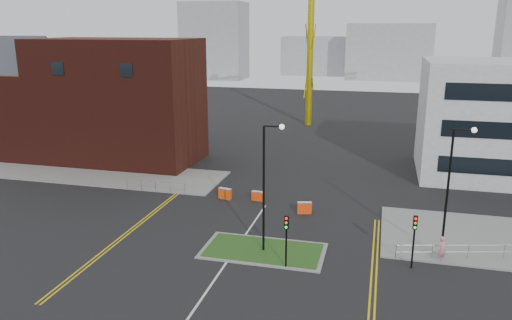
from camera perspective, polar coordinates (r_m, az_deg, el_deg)
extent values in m
plane|color=black|center=(29.55, -6.90, -16.38)|extent=(200.00, 200.00, 0.00)
cube|color=slate|center=(56.25, -17.91, -1.44)|extent=(28.00, 8.00, 0.12)
cube|color=slate|center=(35.72, 0.85, -10.33)|extent=(8.60, 4.60, 0.08)
cube|color=#204A18|center=(35.71, 0.85, -10.30)|extent=(8.00, 4.00, 0.12)
cube|color=#431710|center=(59.83, -15.41, 6.52)|extent=(18.00, 10.00, 14.00)
cube|color=black|center=(57.37, -21.71, 9.69)|extent=(1.40, 0.10, 1.40)
cube|color=black|center=(53.09, -14.59, 9.91)|extent=(1.40, 0.10, 1.40)
cube|color=#431710|center=(66.86, -24.30, 4.85)|extent=(6.00, 10.00, 10.00)
cube|color=#2D3038|center=(66.27, -24.77, 9.09)|extent=(6.40, 8.49, 8.49)
cylinder|color=#BAA70A|center=(79.21, 6.30, 15.54)|extent=(1.00, 1.00, 32.17)
cylinder|color=black|center=(34.04, 0.88, -3.53)|extent=(0.16, 0.16, 9.00)
cylinder|color=black|center=(32.74, 1.94, 3.86)|extent=(1.20, 0.10, 0.10)
sphere|color=silver|center=(32.62, 2.97, 3.81)|extent=(0.36, 0.36, 0.36)
cylinder|color=black|center=(35.37, 20.99, -3.85)|extent=(0.16, 0.16, 9.00)
cylinder|color=black|center=(34.34, 22.69, 3.22)|extent=(1.20, 0.10, 0.10)
sphere|color=silver|center=(34.43, 23.67, 3.15)|extent=(0.36, 0.36, 0.36)
cylinder|color=black|center=(32.94, 3.46, -9.84)|extent=(0.12, 0.12, 3.00)
cube|color=black|center=(32.26, 3.51, -7.10)|extent=(0.28, 0.22, 0.90)
sphere|color=red|center=(32.03, 3.48, -6.69)|extent=(0.18, 0.18, 0.18)
sphere|color=orange|center=(32.15, 3.47, -7.19)|extent=(0.18, 0.18, 0.18)
sphere|color=#0CCC33|center=(32.26, 3.46, -7.68)|extent=(0.18, 0.18, 0.18)
cylinder|color=black|center=(34.38, 17.52, -9.45)|extent=(0.12, 0.12, 3.00)
cube|color=black|center=(33.73, 17.74, -6.82)|extent=(0.28, 0.22, 0.90)
sphere|color=red|center=(33.50, 17.80, -6.42)|extent=(0.18, 0.18, 0.18)
sphere|color=orange|center=(33.61, 17.75, -6.90)|extent=(0.18, 0.18, 0.18)
sphere|color=#0CCC33|center=(33.72, 17.71, -7.37)|extent=(0.18, 0.18, 0.18)
cylinder|color=gray|center=(48.35, -11.43, -2.44)|extent=(6.00, 0.04, 0.04)
cylinder|color=gray|center=(48.50, -11.40, -3.00)|extent=(6.00, 0.04, 0.04)
cylinder|color=gray|center=(49.84, -14.51, -2.70)|extent=(0.05, 0.05, 1.10)
cylinder|color=gray|center=(47.31, -8.12, -3.31)|extent=(0.05, 0.05, 1.10)
cylinder|color=gray|center=(35.63, 15.70, -10.09)|extent=(0.05, 0.05, 1.10)
cube|color=silver|center=(31.15, -5.54, -14.54)|extent=(0.15, 30.00, 0.01)
cube|color=gold|center=(41.14, -13.65, -7.28)|extent=(0.12, 24.00, 0.01)
cube|color=gold|center=(41.01, -13.28, -7.34)|extent=(0.12, 24.00, 0.01)
cube|color=gold|center=(33.14, 13.04, -12.96)|extent=(0.12, 20.00, 0.01)
cube|color=gold|center=(33.14, 13.57, -12.99)|extent=(0.12, 20.00, 0.01)
cube|color=gray|center=(151.74, -4.75, 13.41)|extent=(18.00, 12.00, 22.00)
cube|color=gray|center=(153.54, 14.92, 11.87)|extent=(24.00, 12.00, 16.00)
cube|color=gray|center=(164.56, 8.48, 11.69)|extent=(30.00, 12.00, 12.00)
imported|color=pink|center=(36.01, 20.51, -9.58)|extent=(0.80, 0.69, 1.84)
cube|color=#F2410D|center=(45.33, 0.18, -4.14)|extent=(1.07, 0.44, 0.87)
cube|color=silver|center=(45.20, 0.18, -3.67)|extent=(1.07, 0.44, 0.10)
cube|color=#EA4B0D|center=(45.85, -3.55, -3.86)|extent=(1.25, 0.62, 1.00)
cube|color=silver|center=(45.71, -3.56, -3.32)|extent=(1.25, 0.62, 0.12)
cube|color=#FC420E|center=(42.49, 5.56, -5.47)|extent=(1.25, 0.66, 0.99)
cube|color=silver|center=(42.34, 5.58, -4.90)|extent=(1.25, 0.66, 0.12)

